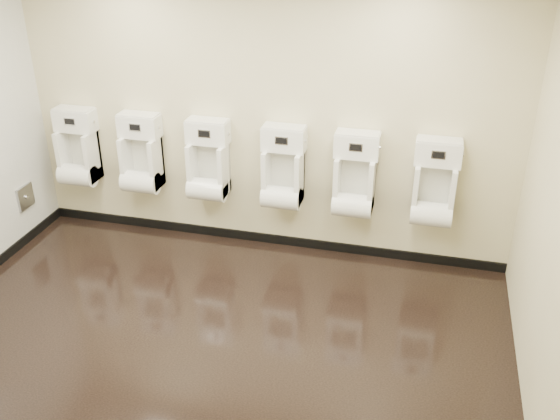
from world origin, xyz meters
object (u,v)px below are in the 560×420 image
Objects in this scene: urinal_0 at (78,153)px; urinal_2 at (208,166)px; access_panel at (25,197)px; urinal_1 at (141,159)px; urinal_3 at (283,174)px; urinal_5 at (434,189)px; urinal_4 at (355,181)px.

urinal_0 is 1.00× the size of urinal_2.
urinal_1 reaches higher than access_panel.
access_panel is 0.31× the size of urinal_2.
urinal_3 is (0.79, 0.00, 0.00)m from urinal_2.
urinal_0 is 1.00× the size of urinal_1.
urinal_0 is (0.45, 0.40, 0.39)m from access_panel.
urinal_3 is (1.53, 0.00, 0.00)m from urinal_1.
urinal_0 and urinal_5 have the same top height.
urinal_5 is at bearing 5.52° from access_panel.
urinal_4 is (3.44, 0.40, 0.39)m from access_panel.
urinal_0 is 1.00× the size of urinal_5.
access_panel is at bearing -171.54° from urinal_3.
urinal_1 and urinal_3 have the same top height.
urinal_5 is (2.26, 0.00, 0.00)m from urinal_2.
urinal_2 and urinal_4 have the same top height.
urinal_1 is at bearing 180.00° from urinal_5.
access_panel is 0.31× the size of urinal_5.
urinal_3 is at bearing 0.00° from urinal_1.
access_panel is 3.48m from urinal_4.
urinal_2 is at bearing 0.00° from urinal_1.
urinal_1 is 1.00× the size of urinal_2.
urinal_2 is 2.26m from urinal_5.
urinal_2 is at bearing 180.00° from urinal_5.
urinal_0 is at bearing 180.00° from urinal_2.
urinal_3 is at bearing 8.46° from access_panel.
urinal_0 is 2.99m from urinal_4.
access_panel is 2.01m from urinal_2.
urinal_4 is 0.75m from urinal_5.
urinal_4 and urinal_5 have the same top height.
urinal_5 is at bearing 0.00° from urinal_4.
urinal_1 is (0.74, 0.00, 0.00)m from urinal_0.
urinal_0 is at bearing 42.02° from access_panel.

